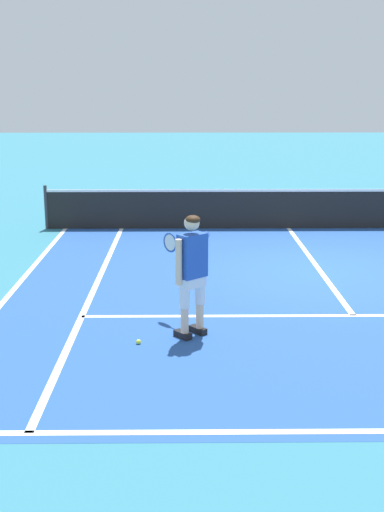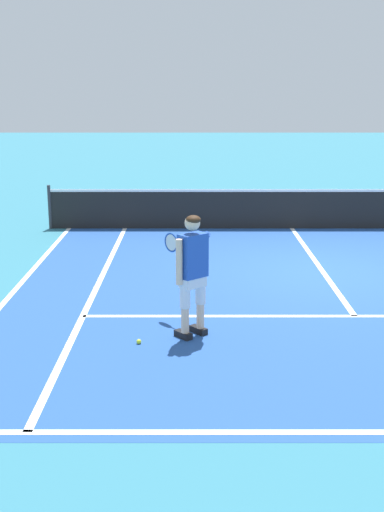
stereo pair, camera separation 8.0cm
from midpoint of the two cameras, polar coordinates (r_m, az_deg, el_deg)
ground_plane at (r=12.56m, az=10.93°, el=-1.30°), size 80.00×80.00×0.00m
court_inner_surface at (r=11.60m, az=11.91°, el=-2.66°), size 10.98×10.25×0.00m
line_service at (r=10.23m, az=13.66°, el=-5.06°), size 8.23×0.10×0.01m
line_centre_service at (r=13.22m, az=10.35°, el=-0.46°), size 0.10×6.40×0.01m
line_singles_left at (r=11.44m, az=-8.68°, el=-2.74°), size 0.10×9.85×0.01m
line_doubles_left at (r=11.71m, az=-15.36°, el=-2.69°), size 0.10×9.85×0.01m
tennis_net at (r=16.19m, az=8.34°, el=4.13°), size 11.96×0.08×1.07m
tennis_player at (r=8.87m, az=-0.32°, el=-0.98°), size 0.69×1.18×1.71m
tennis_ball_near_feet at (r=8.91m, az=-4.95°, el=-7.46°), size 0.07×0.07×0.07m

